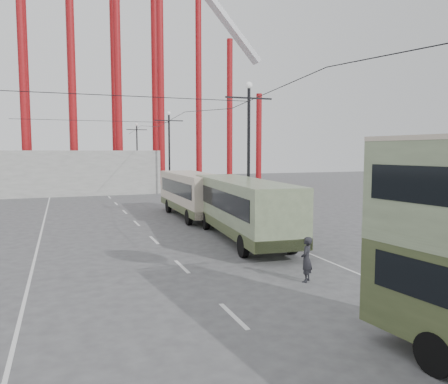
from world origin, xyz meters
name	(u,v)px	position (x,y,z in m)	size (l,w,h in m)	color
ground	(341,373)	(0.00, 0.00, 0.00)	(160.00, 160.00, 0.00)	#474749
road_markings	(145,229)	(-0.86, 19.70, 0.01)	(12.52, 120.00, 0.01)	silver
lamp_post_mid	(249,155)	(5.60, 18.00, 4.68)	(3.20, 0.44, 9.32)	black
lamp_post_far	(169,153)	(5.60, 40.00, 4.68)	(3.20, 0.44, 9.32)	black
lamp_post_distant	(137,153)	(5.60, 62.00, 4.68)	(3.20, 0.44, 9.32)	black
roller_coaster	(81,20)	(-2.49, 56.89, 22.92)	(52.95, 5.00, 55.48)	maroon
fairground_shed	(59,172)	(-6.00, 47.00, 2.50)	(22.00, 10.00, 5.00)	gray
single_decker_green	(242,206)	(3.65, 14.46, 1.89)	(3.70, 12.03, 3.35)	#677555
single_decker_cream	(192,193)	(3.42, 23.47, 1.85)	(2.82, 10.59, 3.28)	#C0B19B
pedestrian	(306,259)	(2.87, 6.26, 0.86)	(0.63, 0.41, 1.73)	black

